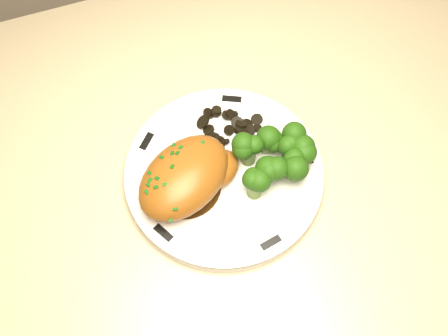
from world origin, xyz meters
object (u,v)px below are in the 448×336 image
object	(u,v)px
counter	(24,326)
plate	(224,175)
broccoli_florets	(276,158)
chicken_breast	(188,176)

from	to	relation	value
counter	plate	world-z (taller)	counter
plate	broccoli_florets	bearing A→B (deg)	-12.73
plate	chicken_breast	bearing A→B (deg)	-176.21
counter	plate	xyz separation A→B (m)	(0.39, -0.04, 0.46)
counter	plate	size ratio (longest dim) A/B	8.64
broccoli_florets	plate	bearing A→B (deg)	167.27
counter	broccoli_florets	size ratio (longest dim) A/B	20.78
chicken_breast	broccoli_florets	bearing A→B (deg)	-36.70
broccoli_florets	chicken_breast	bearing A→B (deg)	174.27
plate	broccoli_florets	xyz separation A→B (m)	(0.06, -0.01, 0.03)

